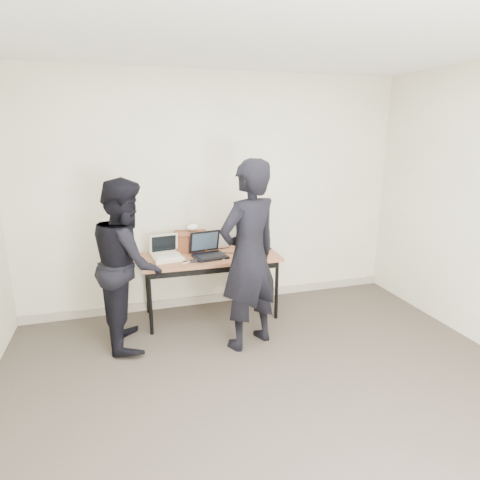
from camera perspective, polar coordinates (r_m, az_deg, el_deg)
name	(u,v)px	position (r m, az deg, el deg)	size (l,w,h in m)	color
room	(296,244)	(2.60, 8.00, -0.51)	(4.60, 4.60, 2.80)	#423A32
desk	(211,261)	(4.46, -4.19, -3.01)	(1.51, 0.67, 0.72)	brown
laptop_beige	(167,254)	(4.39, -10.38, -2.02)	(0.35, 0.34, 0.25)	beige
laptop_center	(208,251)	(4.41, -4.54, -1.56)	(0.40, 0.39, 0.27)	black
laptop_right	(252,243)	(4.72, 1.69, -0.50)	(0.39, 0.38, 0.24)	black
leather_satchel	(191,241)	(4.58, -7.05, -0.13)	(0.38, 0.23, 0.25)	#602E19
tissue	(193,227)	(4.56, -6.75, 1.81)	(0.13, 0.10, 0.08)	white
equipment_box	(259,241)	(4.76, 2.69, -0.20)	(0.24, 0.20, 0.14)	black
power_brick	(194,261)	(4.24, -6.63, -3.01)	(0.07, 0.05, 0.03)	black
cables	(215,255)	(4.45, -3.63, -2.17)	(1.15, 0.45, 0.01)	black
person_typist	(249,256)	(3.78, 1.29, -2.35)	(0.66, 0.44, 1.82)	black
person_observer	(128,263)	(4.01, -15.67, -3.20)	(0.80, 0.62, 1.64)	black
baseboard	(218,298)	(5.05, -3.16, -8.19)	(4.50, 0.03, 0.10)	#A19885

